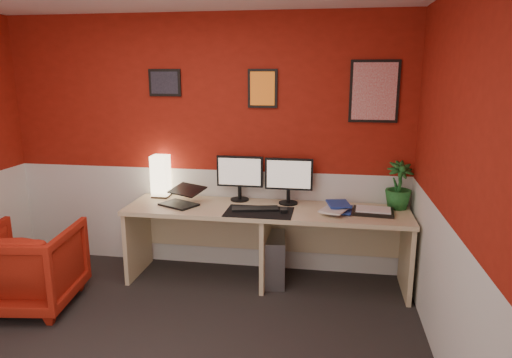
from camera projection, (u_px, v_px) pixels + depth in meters
name	position (u px, v px, depth m)	size (l,w,h in m)	color
wall_back	(205.00, 145.00, 4.55)	(4.00, 0.01, 2.50)	maroon
wall_right	(470.00, 202.00, 2.56)	(0.01, 3.50, 2.50)	maroon
wainscot_back	(207.00, 217.00, 4.72)	(4.00, 0.01, 1.00)	silver
wainscot_right	(456.00, 324.00, 2.73)	(0.01, 3.50, 1.00)	silver
desk	(266.00, 246.00, 4.32)	(2.60, 0.65, 0.73)	#D1B986
shoji_lamp	(161.00, 177.00, 4.58)	(0.16, 0.16, 0.40)	#FFE5B2
laptop	(178.00, 194.00, 4.30)	(0.33, 0.23, 0.22)	black
monitor_left	(239.00, 171.00, 4.43)	(0.45, 0.06, 0.58)	black
monitor_right	(289.00, 174.00, 4.32)	(0.45, 0.06, 0.58)	black
desk_mat	(259.00, 212.00, 4.12)	(0.60, 0.38, 0.01)	black
keyboard	(255.00, 209.00, 4.17)	(0.42, 0.14, 0.02)	black
mouse	(284.00, 210.00, 4.10)	(0.06, 0.10, 0.03)	black
book_bottom	(328.00, 209.00, 4.17)	(0.21, 0.28, 0.03)	#203994
book_middle	(324.00, 208.00, 4.11)	(0.20, 0.28, 0.02)	silver
book_top	(328.00, 204.00, 4.14)	(0.19, 0.26, 0.02)	#203994
zen_tray	(373.00, 212.00, 4.08)	(0.35, 0.25, 0.03)	black
potted_plant	(399.00, 185.00, 4.19)	(0.24, 0.24, 0.43)	#19591E
pc_tower	(274.00, 259.00, 4.37)	(0.20, 0.45, 0.45)	#99999E
armchair	(29.00, 266.00, 3.89)	(0.75, 0.77, 0.70)	#A52010
art_left	(165.00, 83.00, 4.46)	(0.32, 0.02, 0.26)	black
art_center	(263.00, 88.00, 4.32)	(0.28, 0.02, 0.36)	orange
art_right	(374.00, 91.00, 4.17)	(0.44, 0.02, 0.56)	red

